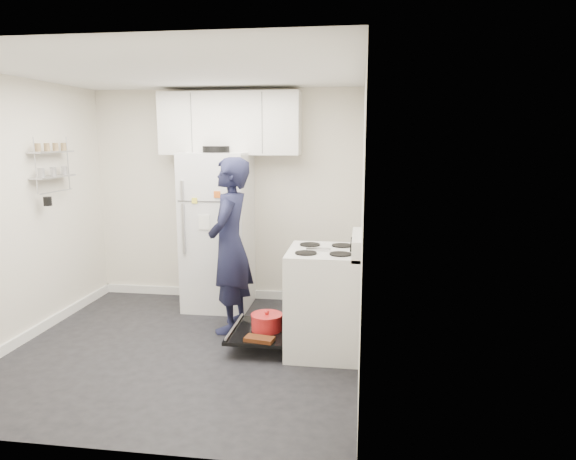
# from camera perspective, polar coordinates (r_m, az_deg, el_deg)

# --- Properties ---
(room) EXTENTS (3.21, 3.21, 2.51)m
(room) POSITION_cam_1_polar(r_m,az_deg,el_deg) (4.72, -11.97, 1.05)
(room) COLOR black
(room) RESTS_ON ground
(electric_range) EXTENTS (0.66, 0.76, 1.10)m
(electric_range) POSITION_cam_1_polar(r_m,az_deg,el_deg) (4.74, 3.87, -7.90)
(electric_range) COLOR silver
(electric_range) RESTS_ON ground
(open_oven_door) EXTENTS (0.55, 0.71, 0.23)m
(open_oven_door) POSITION_cam_1_polar(r_m,az_deg,el_deg) (4.91, -2.80, -10.70)
(open_oven_door) COLOR black
(open_oven_door) RESTS_ON ground
(refrigerator) EXTENTS (0.72, 0.74, 1.85)m
(refrigerator) POSITION_cam_1_polar(r_m,az_deg,el_deg) (5.91, -7.77, -0.05)
(refrigerator) COLOR silver
(refrigerator) RESTS_ON ground
(upper_cabinets) EXTENTS (1.60, 0.33, 0.70)m
(upper_cabinets) POSITION_cam_1_polar(r_m,az_deg,el_deg) (5.97, -6.45, 11.68)
(upper_cabinets) COLOR silver
(upper_cabinets) RESTS_ON room
(wall_shelf_rack) EXTENTS (0.14, 0.60, 0.61)m
(wall_shelf_rack) POSITION_cam_1_polar(r_m,az_deg,el_deg) (5.75, -24.74, 6.64)
(wall_shelf_rack) COLOR #B2B2B7
(wall_shelf_rack) RESTS_ON room
(person) EXTENTS (0.45, 0.66, 1.76)m
(person) POSITION_cam_1_polar(r_m,az_deg,el_deg) (5.17, -6.47, -1.72)
(person) COLOR #171933
(person) RESTS_ON ground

